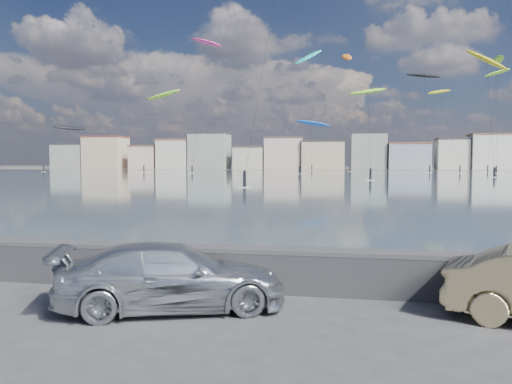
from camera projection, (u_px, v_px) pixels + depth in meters
ground at (160, 328)px, 8.89m from camera, size 700.00×700.00×0.00m
bay_water at (331, 177)px, 98.70m from camera, size 500.00×177.00×0.00m
far_shore_strip at (340, 169)px, 205.21m from camera, size 500.00×60.00×0.00m
seawall at (203, 265)px, 11.50m from camera, size 400.00×0.36×1.08m
far_buildings at (343, 154)px, 190.86m from camera, size 240.79×13.26×14.60m
car_silver at (172, 277)px, 9.99m from camera, size 4.89×3.25×1.32m
kitesurfer_0 at (368, 93)px, 91.03m from camera, size 7.79×16.18×16.88m
kitesurfer_2 at (164, 96)px, 141.02m from camera, size 10.08×10.05×23.87m
kitesurfer_5 at (497, 74)px, 134.70m from camera, size 8.27×14.71×28.82m
kitesurfer_6 at (69, 128)px, 151.33m from camera, size 8.90×13.29×14.11m
kitesurfer_7 at (424, 77)px, 141.05m from camera, size 10.27×10.04×28.65m
kitesurfer_8 at (313, 124)px, 128.41m from camera, size 9.17×9.37×14.21m
kitesurfer_9 at (497, 62)px, 151.22m from camera, size 5.63×11.13×35.03m
kitesurfer_10 at (439, 93)px, 138.17m from camera, size 8.20×16.36×23.54m
kitesurfer_11 at (486, 61)px, 107.15m from camera, size 9.31×18.57×28.09m
kitesurfer_12 at (207, 44)px, 140.65m from camera, size 9.08×15.99×38.40m
kitesurfer_13 at (308, 58)px, 163.65m from camera, size 10.13×9.93×40.59m
kitesurfer_14 at (347, 59)px, 156.88m from camera, size 4.69×11.77×38.35m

